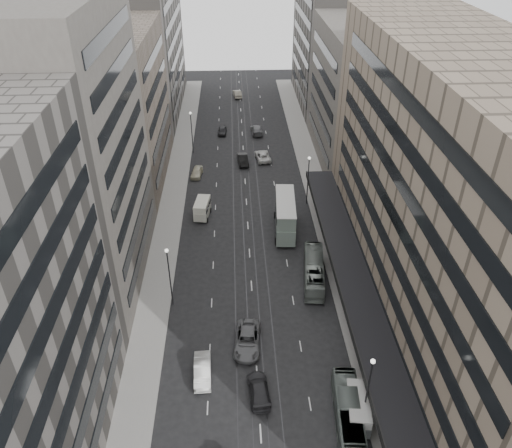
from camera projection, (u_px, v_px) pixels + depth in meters
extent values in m
plane|color=black|center=(257.00, 381.00, 51.09)|extent=(220.00, 220.00, 0.00)
cube|color=gray|center=(318.00, 195.00, 82.84)|extent=(4.00, 125.00, 0.15)
cube|color=gray|center=(173.00, 198.00, 81.89)|extent=(4.00, 125.00, 0.15)
cube|color=#7F6F5D|center=(466.00, 210.00, 50.39)|extent=(15.00, 60.00, 30.00)
cube|color=black|center=(360.00, 296.00, 56.05)|extent=(4.40, 60.00, 0.50)
cube|color=#524D47|center=(363.00, 95.00, 88.78)|extent=(15.00, 28.00, 24.00)
cube|color=#615D57|center=(334.00, 43.00, 112.73)|extent=(15.00, 32.00, 28.00)
cube|color=#524D47|center=(61.00, 154.00, 56.77)|extent=(15.00, 26.00, 34.00)
cube|color=#685B51|center=(113.00, 108.00, 81.79)|extent=(15.00, 28.00, 25.00)
cube|color=#615D57|center=(141.00, 48.00, 108.52)|extent=(15.00, 38.00, 28.00)
cylinder|color=#262628|center=(367.00, 392.00, 45.10)|extent=(0.16, 0.16, 8.00)
sphere|color=silver|center=(373.00, 361.00, 42.85)|extent=(0.44, 0.44, 0.44)
cylinder|color=#262628|center=(308.00, 182.00, 78.50)|extent=(0.16, 0.16, 8.00)
sphere|color=silver|center=(309.00, 158.00, 76.26)|extent=(0.44, 0.44, 0.44)
cylinder|color=#262628|center=(170.00, 279.00, 58.53)|extent=(0.16, 0.16, 8.00)
sphere|color=silver|center=(167.00, 251.00, 56.28)|extent=(0.44, 0.44, 0.44)
cylinder|color=#262628|center=(192.00, 134.00, 94.44)|extent=(0.16, 0.16, 8.00)
sphere|color=silver|center=(190.00, 113.00, 92.19)|extent=(0.44, 0.44, 0.44)
imported|color=slate|center=(348.00, 415.00, 46.22)|extent=(3.09, 9.82, 2.69)
imported|color=gray|center=(314.00, 271.00, 63.88)|extent=(3.61, 10.42, 2.84)
cube|color=slate|center=(285.00, 221.00, 73.07)|extent=(3.27, 9.79, 2.46)
cube|color=slate|center=(285.00, 208.00, 71.81)|extent=(3.19, 9.40, 2.14)
cube|color=silver|center=(286.00, 201.00, 71.18)|extent=(3.27, 9.79, 0.13)
cylinder|color=black|center=(276.00, 241.00, 70.86)|extent=(0.37, 1.09, 1.07)
cylinder|color=black|center=(295.00, 242.00, 70.83)|extent=(0.37, 1.09, 1.07)
cylinder|color=black|center=(275.00, 215.00, 76.66)|extent=(0.37, 1.09, 1.07)
cylinder|color=black|center=(293.00, 216.00, 76.63)|extent=(0.37, 1.09, 1.07)
cube|color=#4C5253|center=(357.00, 411.00, 46.94)|extent=(2.71, 5.14, 1.28)
cube|color=#A4A39F|center=(359.00, 403.00, 46.31)|extent=(2.66, 5.04, 1.00)
cylinder|color=black|center=(347.00, 429.00, 46.02)|extent=(0.30, 0.75, 0.73)
cylinder|color=black|center=(369.00, 431.00, 45.87)|extent=(0.30, 0.75, 0.73)
cylinder|color=black|center=(345.00, 400.00, 48.72)|extent=(0.30, 0.75, 0.73)
cylinder|color=black|center=(366.00, 402.00, 48.56)|extent=(0.30, 0.75, 0.73)
cube|color=beige|center=(202.00, 211.00, 76.85)|extent=(2.56, 4.63, 1.35)
cube|color=beige|center=(202.00, 204.00, 76.19)|extent=(2.51, 4.53, 1.06)
cylinder|color=black|center=(195.00, 219.00, 76.09)|extent=(0.29, 0.72, 0.70)
cylinder|color=black|center=(207.00, 220.00, 75.94)|extent=(0.29, 0.72, 0.70)
cylinder|color=black|center=(198.00, 209.00, 78.50)|extent=(0.29, 0.72, 0.70)
cylinder|color=black|center=(210.00, 210.00, 78.36)|extent=(0.29, 0.72, 0.70)
imported|color=silver|center=(202.00, 371.00, 51.21)|extent=(1.90, 4.93, 1.60)
imported|color=#5D5D5F|center=(247.00, 340.00, 54.69)|extent=(3.31, 6.28, 1.68)
imported|color=#262629|center=(259.00, 390.00, 49.32)|extent=(2.44, 5.16, 1.45)
imported|color=beige|center=(197.00, 172.00, 88.29)|extent=(2.30, 4.58, 1.50)
imported|color=black|center=(243.00, 160.00, 92.29)|extent=(2.19, 5.09, 1.63)
imported|color=silver|center=(263.00, 156.00, 93.82)|extent=(3.14, 5.73, 1.52)
imported|color=#5E5E61|center=(257.00, 130.00, 104.19)|extent=(2.58, 5.65, 1.60)
imported|color=black|center=(222.00, 131.00, 104.07)|extent=(2.00, 4.32, 1.43)
imported|color=#A19885|center=(237.00, 94.00, 123.36)|extent=(2.38, 5.16, 1.64)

